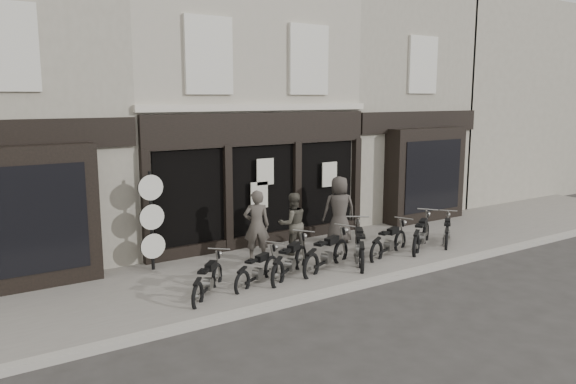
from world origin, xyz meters
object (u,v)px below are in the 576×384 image
motorcycle_7 (447,234)px  man_centre (293,224)px  motorcycle_0 (208,283)px  motorcycle_3 (327,256)px  motorcycle_1 (258,273)px  motorcycle_4 (360,249)px  motorcycle_6 (421,237)px  man_left (257,226)px  motorcycle_2 (290,264)px  advert_sign_post (152,225)px  man_right (339,210)px  motorcycle_5 (389,245)px

motorcycle_7 → man_centre: 4.75m
motorcycle_0 → motorcycle_3: size_ratio=0.74×
motorcycle_1 → motorcycle_4: motorcycle_4 is taller
motorcycle_0 → motorcycle_4: size_ratio=0.78×
motorcycle_3 → motorcycle_6: size_ratio=1.04×
man_left → man_centre: bearing=-157.1°
man_centre → motorcycle_2: bearing=65.2°
motorcycle_6 → motorcycle_7: bearing=-33.1°
advert_sign_post → man_centre: bearing=-12.9°
motorcycle_1 → motorcycle_7: 6.48m
motorcycle_1 → man_left: 1.91m
motorcycle_3 → motorcycle_2: bearing=154.7°
motorcycle_3 → man_left: bearing=102.4°
motorcycle_7 → motorcycle_2: bearing=140.6°
motorcycle_0 → man_centre: 3.70m
motorcycle_3 → motorcycle_7: 4.48m
motorcycle_2 → motorcycle_6: bearing=-34.0°
motorcycle_2 → man_left: 1.64m
motorcycle_6 → man_right: man_right is taller
motorcycle_2 → motorcycle_6: 4.48m
motorcycle_6 → motorcycle_0: bearing=147.6°
advert_sign_post → motorcycle_0: bearing=-82.6°
motorcycle_1 → motorcycle_7: bearing=-28.0°
motorcycle_0 → motorcycle_4: motorcycle_4 is taller
motorcycle_2 → man_right: bearing=-2.8°
motorcycle_1 → man_centre: man_centre is taller
man_left → motorcycle_1: bearing=83.2°
man_centre → motorcycle_1: bearing=48.5°
man_left → motorcycle_5: bearing=178.5°
motorcycle_0 → motorcycle_6: motorcycle_6 is taller
motorcycle_0 → man_left: 2.77m
motorcycle_3 → man_left: (-1.11, 1.55, 0.63)m
motorcycle_6 → advert_sign_post: bearing=129.2°
motorcycle_5 → motorcycle_1: bearing=160.7°
motorcycle_5 → motorcycle_6: bearing=-20.1°
motorcycle_2 → man_right: (2.91, 1.78, 0.69)m
motorcycle_4 → motorcycle_6: (2.31, 0.02, -0.01)m
motorcycle_5 → motorcycle_7: bearing=-19.9°
man_left → man_centre: 1.13m
motorcycle_3 → motorcycle_4: 1.09m
man_right → motorcycle_1: bearing=48.1°
motorcycle_6 → motorcycle_7: 1.08m
motorcycle_5 → man_centre: size_ratio=1.17×
motorcycle_1 → man_centre: size_ratio=1.02×
motorcycle_2 → man_centre: man_centre is taller
motorcycle_2 → motorcycle_3: bearing=-36.1°
motorcycle_1 → motorcycle_3: 2.00m
motorcycle_3 → advert_sign_post: (-3.65, 2.27, 0.83)m
motorcycle_2 → motorcycle_3: (1.08, -0.04, 0.01)m
motorcycle_5 → man_centre: bearing=125.3°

